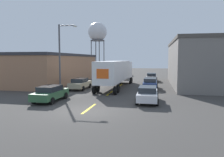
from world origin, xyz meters
The scene contains 12 objects.
ground_plane centered at (0.00, 0.00, 0.00)m, with size 160.00×160.00×0.00m, color #3D3A38.
road_centerline centered at (0.00, 9.00, 0.00)m, with size 0.20×19.74×0.01m.
warehouse_left centered at (-12.33, 19.12, 2.42)m, with size 9.72×21.55×4.83m.
warehouse_right centered at (12.28, 19.08, 3.36)m, with size 9.62×19.26×6.70m.
semi_truck centered at (-0.18, 14.39, 2.26)m, with size 3.22×14.29×3.69m.
parked_car_right_near centered at (4.50, 4.49, 0.77)m, with size 1.97×4.66×1.46m.
parked_car_left_near centered at (-4.50, 3.20, 0.77)m, with size 1.97×4.66×1.46m.
parked_car_right_mid centered at (4.50, 13.58, 0.77)m, with size 1.97×4.66×1.46m.
parked_car_right_far centered at (4.50, 24.08, 0.77)m, with size 1.97×4.66×1.46m.
parked_car_left_far centered at (-4.50, 11.48, 0.77)m, with size 1.97×4.66×1.46m.
water_tower centered at (-14.21, 56.35, 12.91)m, with size 6.33×6.33×16.24m.
street_lamp centered at (-5.98, 9.19, 4.67)m, with size 2.40×0.32×8.08m.
Camera 1 is at (5.18, -15.58, 3.96)m, focal length 35.00 mm.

